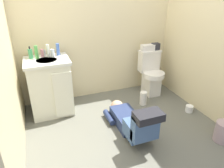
# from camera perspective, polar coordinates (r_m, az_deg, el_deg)

# --- Properties ---
(ground_plane) EXTENTS (2.98, 3.03, 0.04)m
(ground_plane) POSITION_cam_1_polar(r_m,az_deg,el_deg) (2.91, 2.75, -11.48)
(ground_plane) COLOR #616156
(wall_back) EXTENTS (2.64, 0.08, 2.40)m
(wall_back) POSITION_cam_1_polar(r_m,az_deg,el_deg) (3.37, -4.21, 16.31)
(wall_back) COLOR beige
(wall_back) RESTS_ON ground_plane
(wall_right) EXTENTS (0.08, 2.03, 2.40)m
(wall_right) POSITION_cam_1_polar(r_m,az_deg,el_deg) (3.13, 25.96, 13.25)
(wall_right) COLOR beige
(wall_right) RESTS_ON ground_plane
(toilet) EXTENTS (0.36, 0.46, 0.75)m
(toilet) POSITION_cam_1_polar(r_m,az_deg,el_deg) (3.62, 10.58, 2.89)
(toilet) COLOR white
(toilet) RESTS_ON ground_plane
(vanity_cabinet) EXTENTS (0.60, 0.53, 0.82)m
(vanity_cabinet) POSITION_cam_1_polar(r_m,az_deg,el_deg) (3.11, -16.55, -0.58)
(vanity_cabinet) COLOR beige
(vanity_cabinet) RESTS_ON ground_plane
(faucet) EXTENTS (0.02, 0.02, 0.10)m
(faucet) POSITION_cam_1_polar(r_m,az_deg,el_deg) (3.09, -17.91, 8.08)
(faucet) COLOR silver
(faucet) RESTS_ON vanity_cabinet
(person_plumber) EXTENTS (0.39, 1.06, 0.52)m
(person_plumber) POSITION_cam_1_polar(r_m,az_deg,el_deg) (2.68, 5.47, -10.04)
(person_plumber) COLOR navy
(person_plumber) RESTS_ON ground_plane
(tissue_box) EXTENTS (0.22, 0.11, 0.10)m
(tissue_box) POSITION_cam_1_polar(r_m,az_deg,el_deg) (3.54, 9.75, 9.82)
(tissue_box) COLOR silver
(tissue_box) RESTS_ON toilet
(toiletry_bag) EXTENTS (0.12, 0.09, 0.11)m
(toiletry_bag) POSITION_cam_1_polar(r_m,az_deg,el_deg) (3.61, 11.86, 10.05)
(toiletry_bag) COLOR #26262D
(toiletry_bag) RESTS_ON toilet
(soap_dispenser) EXTENTS (0.06, 0.06, 0.17)m
(soap_dispenser) POSITION_cam_1_polar(r_m,az_deg,el_deg) (3.07, -21.47, 7.76)
(soap_dispenser) COLOR #3E9058
(soap_dispenser) RESTS_ON vanity_cabinet
(bottle_green) EXTENTS (0.05, 0.05, 0.18)m
(bottle_green) POSITION_cam_1_polar(r_m,az_deg,el_deg) (3.02, -20.02, 8.16)
(bottle_green) COLOR #499846
(bottle_green) RESTS_ON vanity_cabinet
(bottle_pink) EXTENTS (0.04, 0.04, 0.11)m
(bottle_pink) POSITION_cam_1_polar(r_m,az_deg,el_deg) (3.10, -18.63, 8.08)
(bottle_pink) COLOR pink
(bottle_pink) RESTS_ON vanity_cabinet
(bottle_white) EXTENTS (0.04, 0.04, 0.18)m
(bottle_white) POSITION_cam_1_polar(r_m,az_deg,el_deg) (3.05, -17.14, 8.70)
(bottle_white) COLOR silver
(bottle_white) RESTS_ON vanity_cabinet
(bottle_clear) EXTENTS (0.05, 0.05, 0.11)m
(bottle_clear) POSITION_cam_1_polar(r_m,az_deg,el_deg) (3.03, -15.97, 8.11)
(bottle_clear) COLOR silver
(bottle_clear) RESTS_ON vanity_cabinet
(bottle_blue) EXTENTS (0.05, 0.05, 0.17)m
(bottle_blue) POSITION_cam_1_polar(r_m,az_deg,el_deg) (3.09, -14.61, 9.14)
(bottle_blue) COLOR #3E61B1
(bottle_blue) RESTS_ON vanity_cabinet
(trash_can) EXTENTS (0.20, 0.20, 0.26)m
(trash_can) POSITION_cam_1_polar(r_m,az_deg,el_deg) (2.90, 28.20, -11.48)
(trash_can) COLOR #A18A90
(trash_can) RESTS_ON ground_plane
(paper_towel_roll) EXTENTS (0.11, 0.11, 0.22)m
(paper_towel_roll) POSITION_cam_1_polar(r_m,az_deg,el_deg) (3.35, 8.56, -3.86)
(paper_towel_roll) COLOR white
(paper_towel_roll) RESTS_ON ground_plane
(toilet_paper_roll) EXTENTS (0.11, 0.11, 0.10)m
(toilet_paper_roll) POSITION_cam_1_polar(r_m,az_deg,el_deg) (3.36, 20.41, -6.36)
(toilet_paper_roll) COLOR white
(toilet_paper_roll) RESTS_ON ground_plane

